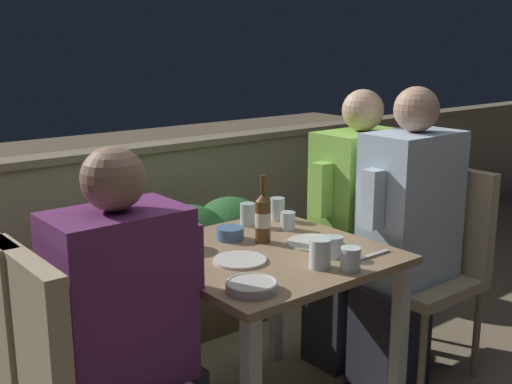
{
  "coord_description": "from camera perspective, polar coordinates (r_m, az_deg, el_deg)",
  "views": [
    {
      "loc": [
        -1.5,
        -1.79,
        1.51
      ],
      "look_at": [
        0.0,
        0.06,
        0.94
      ],
      "focal_mm": 45.0,
      "sensor_mm": 36.0,
      "label": 1
    }
  ],
  "objects": [
    {
      "name": "planter_hedge",
      "position": [
        3.39,
        -5.92,
        -6.18
      ],
      "size": [
        0.99,
        0.47,
        0.68
      ],
      "color": "brown",
      "rests_on": "ground_plane"
    },
    {
      "name": "glass_cup_0",
      "position": [
        2.4,
        6.89,
        -4.85
      ],
      "size": [
        0.07,
        0.07,
        0.08
      ],
      "color": "silver",
      "rests_on": "dining_table"
    },
    {
      "name": "potted_plant",
      "position": [
        4.0,
        8.53,
        -2.37
      ],
      "size": [
        0.4,
        0.4,
        0.7
      ],
      "color": "brown",
      "rests_on": "ground_plane"
    },
    {
      "name": "bowl_1",
      "position": [
        2.59,
        -2.32,
        -3.63
      ],
      "size": [
        0.11,
        0.11,
        0.05
      ],
      "color": "#4C709E",
      "rests_on": "dining_table"
    },
    {
      "name": "person_purple_stripe",
      "position": [
        2.06,
        -10.94,
        -12.65
      ],
      "size": [
        0.49,
        0.26,
        1.22
      ],
      "color": "#282833",
      "rests_on": "ground_plane"
    },
    {
      "name": "glass_cup_2",
      "position": [
        2.28,
        5.72,
        -5.45
      ],
      "size": [
        0.08,
        0.08,
        0.11
      ],
      "color": "silver",
      "rests_on": "dining_table"
    },
    {
      "name": "chair_right_far",
      "position": [
        3.22,
        11.14,
        -3.8
      ],
      "size": [
        0.46,
        0.46,
        0.95
      ],
      "color": "tan",
      "rests_on": "ground_plane"
    },
    {
      "name": "parapet_wall",
      "position": [
        3.75,
        -13.78,
        -3.21
      ],
      "size": [
        9.0,
        0.18,
        0.92
      ],
      "color": "gray",
      "rests_on": "ground_plane"
    },
    {
      "name": "dining_table",
      "position": [
        2.5,
        0.91,
        -7.54
      ],
      "size": [
        0.83,
        0.83,
        0.72
      ],
      "color": "#937556",
      "rests_on": "ground_plane"
    },
    {
      "name": "fork_0",
      "position": [
        2.44,
        10.38,
        -5.53
      ],
      "size": [
        0.17,
        0.02,
        0.01
      ],
      "color": "silver",
      "rests_on": "dining_table"
    },
    {
      "name": "person_green_blouse",
      "position": [
        3.04,
        8.67,
        -3.15
      ],
      "size": [
        0.5,
        0.26,
        1.29
      ],
      "color": "#282833",
      "rests_on": "ground_plane"
    },
    {
      "name": "glass_cup_5",
      "position": [
        2.78,
        -0.76,
        -2.0
      ],
      "size": [
        0.07,
        0.07,
        0.1
      ],
      "color": "silver",
      "rests_on": "dining_table"
    },
    {
      "name": "chair_right_near",
      "position": [
        3.03,
        15.39,
        -5.11
      ],
      "size": [
        0.46,
        0.46,
        0.95
      ],
      "color": "tan",
      "rests_on": "ground_plane"
    },
    {
      "name": "bowl_2",
      "position": [
        2.08,
        -0.38,
        -8.32
      ],
      "size": [
        0.17,
        0.17,
        0.03
      ],
      "color": "beige",
      "rests_on": "dining_table"
    },
    {
      "name": "glass_cup_4",
      "position": [
        2.27,
        8.4,
        -5.93
      ],
      "size": [
        0.07,
        0.07,
        0.08
      ],
      "color": "silver",
      "rests_on": "dining_table"
    },
    {
      "name": "chair_left_near",
      "position": [
        2.01,
        -16.38,
        -15.09
      ],
      "size": [
        0.46,
        0.46,
        0.95
      ],
      "color": "tan",
      "rests_on": "ground_plane"
    },
    {
      "name": "person_blue_shirt",
      "position": [
        2.84,
        13.05,
        -4.2
      ],
      "size": [
        0.5,
        0.26,
        1.32
      ],
      "color": "#282833",
      "rests_on": "ground_plane"
    },
    {
      "name": "bowl_0",
      "position": [
        2.48,
        -6.35,
        -4.58
      ],
      "size": [
        0.15,
        0.15,
        0.04
      ],
      "color": "beige",
      "rests_on": "dining_table"
    },
    {
      "name": "chair_left_far",
      "position": [
        2.25,
        -19.66,
        -12.05
      ],
      "size": [
        0.46,
        0.46,
        0.95
      ],
      "color": "tan",
      "rests_on": "ground_plane"
    },
    {
      "name": "plate_0",
      "position": [
        2.55,
        5.23,
        -4.52
      ],
      "size": [
        0.22,
        0.22,
        0.01
      ],
      "color": "silver",
      "rests_on": "dining_table"
    },
    {
      "name": "glass_cup_1",
      "position": [
        2.72,
        2.85,
        -2.57
      ],
      "size": [
        0.06,
        0.06,
        0.08
      ],
      "color": "silver",
      "rests_on": "dining_table"
    },
    {
      "name": "glass_cup_3",
      "position": [
        2.87,
        1.91,
        -1.51
      ],
      "size": [
        0.06,
        0.06,
        0.1
      ],
      "color": "silver",
      "rests_on": "dining_table"
    },
    {
      "name": "beer_bottle",
      "position": [
        2.54,
        0.63,
        -2.23
      ],
      "size": [
        0.06,
        0.06,
        0.27
      ],
      "color": "brown",
      "rests_on": "dining_table"
    },
    {
      "name": "plate_1",
      "position": [
        2.35,
        -1.44,
        -6.08
      ],
      "size": [
        0.2,
        0.2,
        0.01
      ],
      "color": "silver",
      "rests_on": "dining_table"
    }
  ]
}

